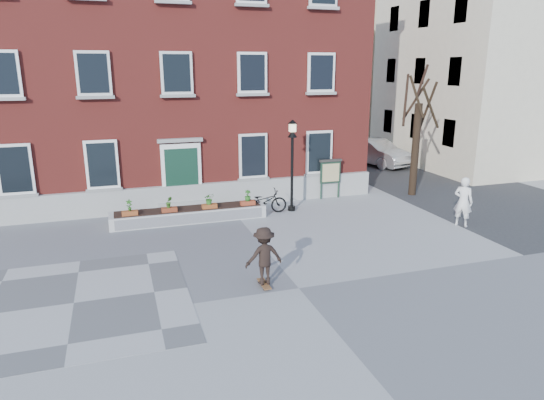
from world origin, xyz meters
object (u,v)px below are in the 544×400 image
object	(u,v)px
bicycle	(264,202)
lamp_post	(292,153)
bystander	(463,202)
skateboarder	(264,256)
notice_board	(330,172)
parked_car	(375,152)

from	to	relation	value
bicycle	lamp_post	size ratio (longest dim) A/B	0.51
bystander	lamp_post	world-z (taller)	lamp_post
lamp_post	skateboarder	bearing A→B (deg)	-116.14
bystander	notice_board	distance (m)	6.27
skateboarder	bystander	bearing A→B (deg)	17.28
bicycle	skateboarder	xyz separation A→B (m)	(-2.06, -6.78, 0.39)
bicycle	skateboarder	bearing A→B (deg)	167.16
bystander	skateboarder	xyz separation A→B (m)	(-8.97, -2.79, -0.07)
lamp_post	notice_board	size ratio (longest dim) A/B	2.10
bicycle	notice_board	xyz separation A→B (m)	(3.71, 1.40, 0.74)
bicycle	lamp_post	distance (m)	2.39
bystander	bicycle	bearing A→B (deg)	24.55
bicycle	parked_car	xyz separation A→B (m)	(9.81, 7.92, 0.30)
notice_board	skateboarder	bearing A→B (deg)	-125.23
bicycle	parked_car	distance (m)	12.61
lamp_post	skateboarder	xyz separation A→B (m)	(-3.34, -6.81, -1.63)
notice_board	parked_car	bearing A→B (deg)	46.93
bystander	skateboarder	world-z (taller)	bystander
bicycle	lamp_post	xyz separation A→B (m)	(1.28, 0.03, 2.02)
parked_car	skateboarder	bearing A→B (deg)	-144.21
bicycle	bystander	size ratio (longest dim) A/B	1.01
bicycle	notice_board	size ratio (longest dim) A/B	1.06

